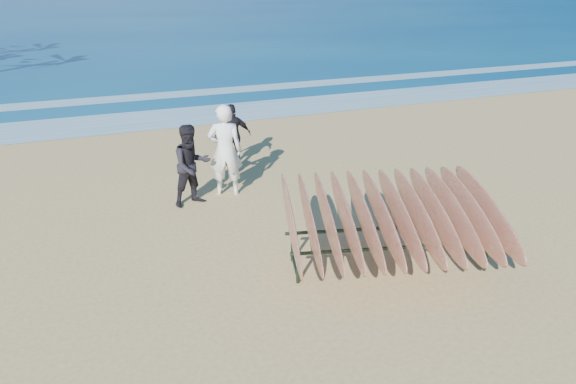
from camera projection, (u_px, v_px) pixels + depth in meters
name	position (u px, v px, depth m)	size (l,w,h in m)	color
ground	(306.00, 264.00, 8.23)	(120.00, 120.00, 0.00)	tan
ocean	(106.00, 18.00, 55.40)	(160.00, 160.00, 0.00)	navy
foam_near	(186.00, 116.00, 16.81)	(160.00, 160.00, 0.00)	white
foam_far	(169.00, 95.00, 19.81)	(160.00, 160.00, 0.00)	white
surfboard_rack	(391.00, 216.00, 7.87)	(3.71, 3.30, 1.40)	black
person_white	(225.00, 150.00, 10.53)	(0.70, 0.46, 1.93)	white
person_dark_a	(192.00, 165.00, 10.10)	(0.80, 0.63, 1.65)	black
person_dark_b	(233.00, 136.00, 12.20)	(0.89, 0.37, 1.52)	black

